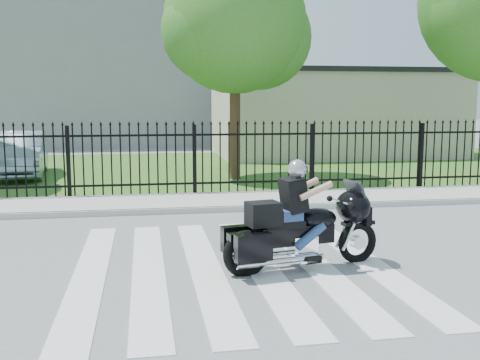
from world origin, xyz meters
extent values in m
plane|color=slate|center=(0.00, 0.00, 0.00)|extent=(120.00, 120.00, 0.00)
cube|color=#ADAAA3|center=(0.00, 5.00, 0.06)|extent=(40.00, 2.00, 0.12)
cube|color=#ADAAA3|center=(0.00, 4.00, 0.06)|extent=(40.00, 0.12, 0.12)
cube|color=#2A551D|center=(0.00, 12.00, 0.01)|extent=(40.00, 12.00, 0.02)
cube|color=black|center=(0.00, 6.00, 0.35)|extent=(26.00, 0.04, 0.05)
cube|color=black|center=(0.00, 6.00, 1.55)|extent=(26.00, 0.04, 0.05)
cylinder|color=#382316|center=(1.50, 9.00, 2.08)|extent=(0.32, 0.32, 4.16)
sphere|color=#306D1F|center=(1.50, 9.00, 4.68)|extent=(4.20, 4.20, 4.20)
cube|color=#BFB89F|center=(7.00, 16.00, 1.75)|extent=(10.00, 6.00, 3.50)
cube|color=black|center=(7.00, 16.00, 3.60)|extent=(10.20, 6.20, 0.20)
cube|color=gray|center=(-3.00, 26.00, 6.00)|extent=(15.00, 10.00, 12.00)
torus|color=black|center=(1.85, -0.09, 0.30)|extent=(0.64, 0.24, 0.63)
torus|color=black|center=(0.11, -0.43, 0.30)|extent=(0.68, 0.26, 0.66)
cube|color=black|center=(0.83, -0.29, 0.50)|extent=(1.20, 0.44, 0.27)
ellipsoid|color=black|center=(1.18, -0.22, 0.71)|extent=(0.62, 0.47, 0.30)
cube|color=black|center=(0.65, -0.32, 0.67)|extent=(0.64, 0.40, 0.09)
cube|color=silver|center=(0.96, -0.26, 0.35)|extent=(0.41, 0.34, 0.27)
ellipsoid|color=black|center=(1.76, -0.10, 0.84)|extent=(0.61, 0.74, 0.49)
cube|color=black|center=(0.36, -0.38, 0.84)|extent=(0.49, 0.42, 0.33)
cube|color=navy|center=(0.76, -0.30, 0.78)|extent=(0.36, 0.33, 0.16)
sphere|color=#A9AAB1|center=(0.86, -0.28, 1.44)|extent=(0.26, 0.26, 0.26)
imported|color=#8D9EB1|center=(-5.08, 10.62, 0.73)|extent=(1.94, 4.44, 1.42)
camera|label=1|loc=(-1.23, -7.74, 2.36)|focal=42.00mm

